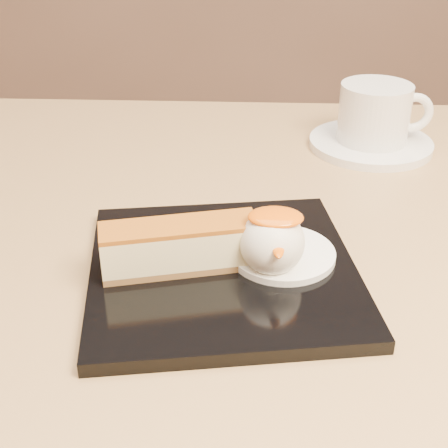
{
  "coord_description": "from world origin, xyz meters",
  "views": [
    {
      "loc": [
        -0.01,
        -0.49,
        1.02
      ],
      "look_at": [
        -0.03,
        -0.03,
        0.76
      ],
      "focal_mm": 50.0,
      "sensor_mm": 36.0,
      "label": 1
    }
  ],
  "objects_px": {
    "cheesecake": "(180,246)",
    "ice_cream_scoop": "(272,243)",
    "table": "(258,371)",
    "dessert_plate": "(223,271)",
    "saucer": "(370,144)",
    "coffee_cup": "(376,112)"
  },
  "relations": [
    {
      "from": "dessert_plate",
      "to": "saucer",
      "type": "relative_size",
      "value": 1.47
    },
    {
      "from": "table",
      "to": "coffee_cup",
      "type": "relative_size",
      "value": 7.0
    },
    {
      "from": "cheesecake",
      "to": "saucer",
      "type": "xyz_separation_m",
      "value": [
        0.2,
        0.29,
        -0.03
      ]
    },
    {
      "from": "table",
      "to": "saucer",
      "type": "relative_size",
      "value": 5.33
    },
    {
      "from": "cheesecake",
      "to": "ice_cream_scoop",
      "type": "xyz_separation_m",
      "value": [
        0.07,
        0.0,
        0.01
      ]
    },
    {
      "from": "table",
      "to": "coffee_cup",
      "type": "height_order",
      "value": "coffee_cup"
    },
    {
      "from": "dessert_plate",
      "to": "cheesecake",
      "type": "distance_m",
      "value": 0.04
    },
    {
      "from": "coffee_cup",
      "to": "saucer",
      "type": "bearing_deg",
      "value": -180.0
    },
    {
      "from": "table",
      "to": "dessert_plate",
      "type": "xyz_separation_m",
      "value": [
        -0.03,
        -0.05,
        0.16
      ]
    },
    {
      "from": "cheesecake",
      "to": "coffee_cup",
      "type": "distance_m",
      "value": 0.36
    },
    {
      "from": "ice_cream_scoop",
      "to": "coffee_cup",
      "type": "distance_m",
      "value": 0.32
    },
    {
      "from": "ice_cream_scoop",
      "to": "coffee_cup",
      "type": "bearing_deg",
      "value": 66.1
    },
    {
      "from": "table",
      "to": "coffee_cup",
      "type": "bearing_deg",
      "value": 59.8
    },
    {
      "from": "ice_cream_scoop",
      "to": "saucer",
      "type": "distance_m",
      "value": 0.32
    },
    {
      "from": "cheesecake",
      "to": "ice_cream_scoop",
      "type": "height_order",
      "value": "ice_cream_scoop"
    },
    {
      "from": "ice_cream_scoop",
      "to": "dessert_plate",
      "type": "bearing_deg",
      "value": 172.87
    },
    {
      "from": "dessert_plate",
      "to": "saucer",
      "type": "height_order",
      "value": "dessert_plate"
    },
    {
      "from": "dessert_plate",
      "to": "saucer",
      "type": "distance_m",
      "value": 0.34
    },
    {
      "from": "saucer",
      "to": "coffee_cup",
      "type": "bearing_deg",
      "value": 3.23
    },
    {
      "from": "table",
      "to": "dessert_plate",
      "type": "relative_size",
      "value": 3.64
    },
    {
      "from": "table",
      "to": "cheesecake",
      "type": "xyz_separation_m",
      "value": [
        -0.07,
        -0.06,
        0.19
      ]
    },
    {
      "from": "table",
      "to": "cheesecake",
      "type": "height_order",
      "value": "cheesecake"
    }
  ]
}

